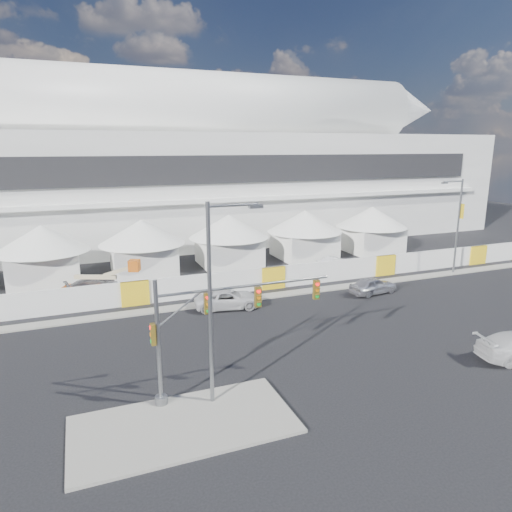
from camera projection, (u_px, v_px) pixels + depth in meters
name	position (u px, v px, depth m)	size (l,w,h in m)	color
ground	(278.00, 373.00, 25.59)	(160.00, 160.00, 0.00)	black
median_island	(184.00, 425.00, 20.73)	(10.00, 5.00, 0.15)	gray
far_curb	(414.00, 278.00, 43.99)	(80.00, 1.20, 0.12)	gray
stadium	(214.00, 168.00, 64.03)	(80.00, 24.80, 21.98)	silver
tent_row	(187.00, 239.00, 46.75)	(53.40, 8.40, 5.40)	white
hoarding_fence	(273.00, 278.00, 40.61)	(70.00, 0.25, 2.00)	white
scaffold_tower	(448.00, 187.00, 73.10)	(4.40, 4.40, 12.00)	#595B60
sedan_silver	(373.00, 285.00, 39.23)	(4.34, 1.75, 1.48)	#BCBBC1
pickup_curb	(228.00, 299.00, 35.77)	(5.28, 2.43, 1.47)	silver
lot_car_a	(336.00, 263.00, 47.09)	(3.91, 1.36, 1.29)	white
lot_car_c	(94.00, 286.00, 39.21)	(4.64, 1.89, 1.35)	#9A999E
traffic_mast	(203.00, 329.00, 22.21)	(9.34, 0.61, 6.30)	gray
streetlight_median	(215.00, 291.00, 21.30)	(2.73, 0.27, 9.86)	slate
streetlight_curb	(457.00, 220.00, 44.38)	(2.77, 0.62, 9.37)	slate
boom_lift	(91.00, 287.00, 38.26)	(6.81, 2.70, 3.33)	#D15D13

